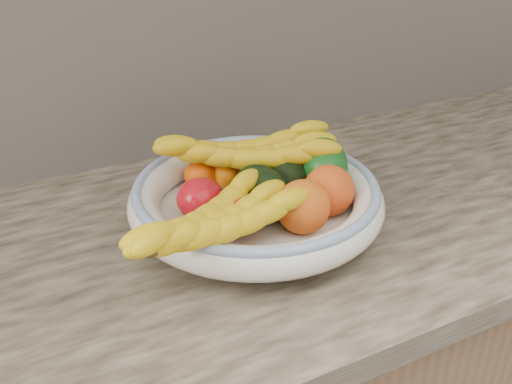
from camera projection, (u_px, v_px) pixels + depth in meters
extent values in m
cube|color=tan|center=(250.00, 230.00, 0.92)|extent=(2.44, 0.66, 0.04)
cube|color=#BCB0A0|center=(174.00, 24.00, 1.03)|extent=(2.40, 0.02, 0.50)
cylinder|color=white|center=(256.00, 221.00, 0.89)|extent=(0.13, 0.13, 0.02)
cylinder|color=white|center=(256.00, 213.00, 0.89)|extent=(0.32, 0.32, 0.01)
torus|color=white|center=(256.00, 199.00, 0.87)|extent=(0.39, 0.39, 0.05)
torus|color=#3B5FA7|center=(256.00, 186.00, 0.86)|extent=(0.37, 0.37, 0.02)
ellipsoid|color=#EE5A05|center=(201.00, 175.00, 0.93)|extent=(0.06, 0.06, 0.05)
ellipsoid|color=#E46504|center=(248.00, 169.00, 0.95)|extent=(0.06, 0.06, 0.05)
ellipsoid|color=orange|center=(228.00, 175.00, 0.93)|extent=(0.05, 0.05, 0.05)
ellipsoid|color=#F26005|center=(246.00, 169.00, 0.95)|extent=(0.05, 0.05, 0.05)
ellipsoid|color=red|center=(200.00, 199.00, 0.84)|extent=(0.09, 0.09, 0.06)
ellipsoid|color=#A40F15|center=(230.00, 215.00, 0.80)|extent=(0.09, 0.09, 0.06)
ellipsoid|color=black|center=(261.00, 192.00, 0.86)|extent=(0.08, 0.11, 0.08)
ellipsoid|color=black|center=(288.00, 176.00, 0.91)|extent=(0.10, 0.11, 0.07)
ellipsoid|color=#0D4A11|center=(319.00, 164.00, 0.92)|extent=(0.13, 0.14, 0.11)
ellipsoid|color=orange|center=(303.00, 207.00, 0.82)|extent=(0.09, 0.09, 0.08)
ellipsoid|color=orange|center=(329.00, 190.00, 0.86)|extent=(0.08, 0.08, 0.08)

